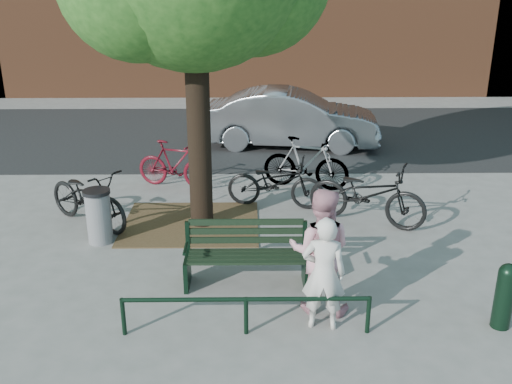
{
  "coord_description": "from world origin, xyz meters",
  "views": [
    {
      "loc": [
        0.04,
        -7.21,
        4.09
      ],
      "look_at": [
        0.15,
        1.0,
        1.05
      ],
      "focal_mm": 40.0,
      "sensor_mm": 36.0,
      "label": 1
    }
  ],
  "objects_px": {
    "bollard": "(505,294)",
    "bicycle_c": "(276,182)",
    "park_bench": "(246,252)",
    "person_left": "(324,274)",
    "person_right": "(320,251)",
    "litter_bin": "(99,216)",
    "parked_car": "(291,118)"
  },
  "relations": [
    {
      "from": "bollard",
      "to": "litter_bin",
      "type": "distance_m",
      "value": 6.2
    },
    {
      "from": "parked_car",
      "to": "park_bench",
      "type": "bearing_deg",
      "value": 177.65
    },
    {
      "from": "person_right",
      "to": "parked_car",
      "type": "relative_size",
      "value": 0.38
    },
    {
      "from": "park_bench",
      "to": "litter_bin",
      "type": "xyz_separation_m",
      "value": [
        -2.44,
        1.4,
        -0.01
      ]
    },
    {
      "from": "bollard",
      "to": "litter_bin",
      "type": "relative_size",
      "value": 0.96
    },
    {
      "from": "park_bench",
      "to": "litter_bin",
      "type": "bearing_deg",
      "value": 150.04
    },
    {
      "from": "person_left",
      "to": "bollard",
      "type": "height_order",
      "value": "person_left"
    },
    {
      "from": "parked_car",
      "to": "bollard",
      "type": "bearing_deg",
      "value": -159.63
    },
    {
      "from": "bollard",
      "to": "litter_bin",
      "type": "height_order",
      "value": "litter_bin"
    },
    {
      "from": "bollard",
      "to": "parked_car",
      "type": "xyz_separation_m",
      "value": [
        -2.05,
        8.41,
        0.27
      ]
    },
    {
      "from": "bollard",
      "to": "parked_car",
      "type": "distance_m",
      "value": 8.66
    },
    {
      "from": "person_right",
      "to": "bicycle_c",
      "type": "height_order",
      "value": "person_right"
    },
    {
      "from": "person_right",
      "to": "bollard",
      "type": "height_order",
      "value": "person_right"
    },
    {
      "from": "bicycle_c",
      "to": "litter_bin",
      "type": "bearing_deg",
      "value": 128.58
    },
    {
      "from": "person_right",
      "to": "parked_car",
      "type": "height_order",
      "value": "person_right"
    },
    {
      "from": "bollard",
      "to": "bicycle_c",
      "type": "bearing_deg",
      "value": 122.75
    },
    {
      "from": "park_bench",
      "to": "parked_car",
      "type": "height_order",
      "value": "parked_car"
    },
    {
      "from": "person_left",
      "to": "park_bench",
      "type": "bearing_deg",
      "value": -41.68
    },
    {
      "from": "park_bench",
      "to": "bicycle_c",
      "type": "distance_m",
      "value": 3.0
    },
    {
      "from": "parked_car",
      "to": "litter_bin",
      "type": "bearing_deg",
      "value": 155.09
    },
    {
      "from": "park_bench",
      "to": "bicycle_c",
      "type": "height_order",
      "value": "bicycle_c"
    },
    {
      "from": "bollard",
      "to": "litter_bin",
      "type": "bearing_deg",
      "value": 155.46
    },
    {
      "from": "park_bench",
      "to": "person_right",
      "type": "bearing_deg",
      "value": -37.15
    },
    {
      "from": "person_right",
      "to": "litter_bin",
      "type": "relative_size",
      "value": 1.85
    },
    {
      "from": "person_left",
      "to": "bicycle_c",
      "type": "xyz_separation_m",
      "value": [
        -0.4,
        4.08,
        -0.25
      ]
    },
    {
      "from": "park_bench",
      "to": "person_left",
      "type": "bearing_deg",
      "value": -49.92
    },
    {
      "from": "person_left",
      "to": "bicycle_c",
      "type": "height_order",
      "value": "person_left"
    },
    {
      "from": "bollard",
      "to": "bicycle_c",
      "type": "xyz_separation_m",
      "value": [
        -2.65,
        4.12,
        0.02
      ]
    },
    {
      "from": "bicycle_c",
      "to": "parked_car",
      "type": "height_order",
      "value": "parked_car"
    },
    {
      "from": "person_left",
      "to": "person_right",
      "type": "bearing_deg",
      "value": -81.76
    },
    {
      "from": "litter_bin",
      "to": "person_left",
      "type": "bearing_deg",
      "value": -36.8
    },
    {
      "from": "person_left",
      "to": "bicycle_c",
      "type": "relative_size",
      "value": 0.8
    }
  ]
}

